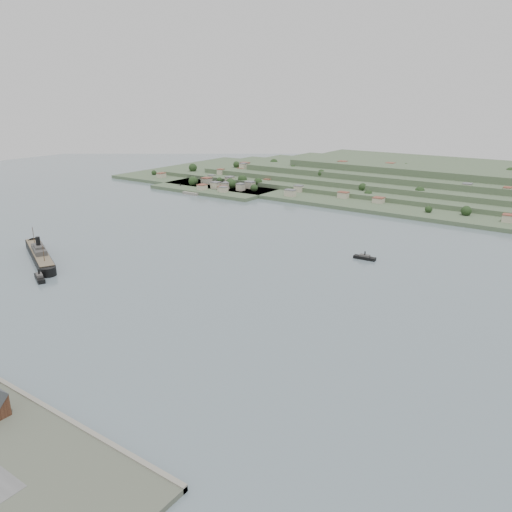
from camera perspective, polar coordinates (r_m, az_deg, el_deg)
The scene contains 6 objects.
ground at distance 328.83m, azimuth -4.62°, elevation -2.55°, with size 1400.00×1400.00×0.00m, color slate.
far_peninsula at distance 660.13m, azimuth 19.78°, elevation 8.01°, with size 760.00×309.00×30.00m.
steamship at distance 397.67m, azimuth -23.54°, elevation 0.24°, with size 82.35×44.71×21.11m.
tugboat at distance 352.87m, azimuth -23.49°, elevation -2.27°, with size 17.34×11.09×7.64m.
ferry_west at distance 646.85m, azimuth -8.63°, elevation 7.76°, with size 19.29×5.78×7.19m.
ferry_east at distance 372.85m, azimuth 12.31°, elevation -0.16°, with size 16.48×5.43×6.09m.
Camera 1 is at (197.02, -236.50, 115.66)m, focal length 35.00 mm.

